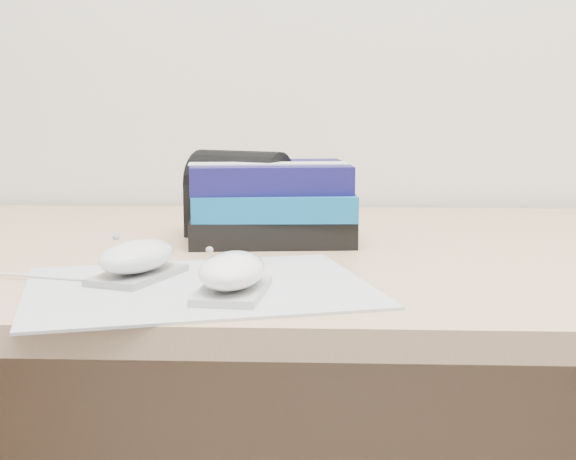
{
  "coord_description": "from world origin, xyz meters",
  "views": [
    {
      "loc": [
        -0.07,
        0.53,
        0.92
      ],
      "look_at": [
        -0.11,
        1.46,
        0.77
      ],
      "focal_mm": 50.0,
      "sensor_mm": 36.0,
      "label": 1
    }
  ],
  "objects_px": {
    "desk": "(372,397)",
    "pouch": "(240,195)",
    "mouse_rear": "(137,260)",
    "book_stack": "(272,202)",
    "mouse_front": "(232,274)"
  },
  "relations": [
    {
      "from": "mouse_front",
      "to": "book_stack",
      "type": "height_order",
      "value": "book_stack"
    },
    {
      "from": "desk",
      "to": "mouse_rear",
      "type": "xyz_separation_m",
      "value": [
        -0.27,
        -0.29,
        0.26
      ]
    },
    {
      "from": "pouch",
      "to": "mouse_rear",
      "type": "bearing_deg",
      "value": -105.07
    },
    {
      "from": "mouse_front",
      "to": "mouse_rear",
      "type": "bearing_deg",
      "value": 147.98
    },
    {
      "from": "desk",
      "to": "mouse_front",
      "type": "xyz_separation_m",
      "value": [
        -0.16,
        -0.36,
        0.26
      ]
    },
    {
      "from": "book_stack",
      "to": "pouch",
      "type": "distance_m",
      "value": 0.06
    },
    {
      "from": "desk",
      "to": "mouse_front",
      "type": "height_order",
      "value": "mouse_front"
    },
    {
      "from": "desk",
      "to": "pouch",
      "type": "height_order",
      "value": "pouch"
    },
    {
      "from": "desk",
      "to": "book_stack",
      "type": "bearing_deg",
      "value": -170.35
    },
    {
      "from": "book_stack",
      "to": "mouse_rear",
      "type": "bearing_deg",
      "value": -115.69
    },
    {
      "from": "desk",
      "to": "mouse_rear",
      "type": "height_order",
      "value": "mouse_rear"
    },
    {
      "from": "desk",
      "to": "pouch",
      "type": "xyz_separation_m",
      "value": [
        -0.19,
        0.01,
        0.29
      ]
    },
    {
      "from": "mouse_rear",
      "to": "mouse_front",
      "type": "height_order",
      "value": "same"
    },
    {
      "from": "mouse_rear",
      "to": "book_stack",
      "type": "bearing_deg",
      "value": 64.31
    },
    {
      "from": "mouse_rear",
      "to": "pouch",
      "type": "height_order",
      "value": "pouch"
    }
  ]
}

